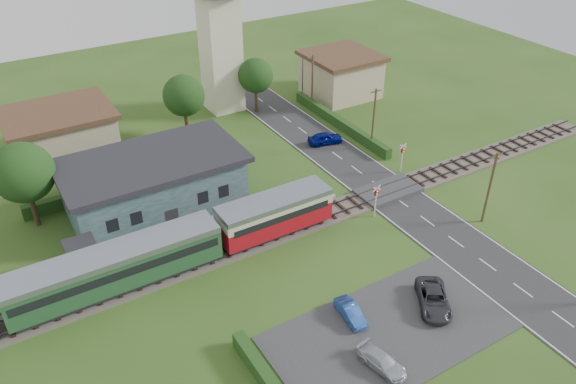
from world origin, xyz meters
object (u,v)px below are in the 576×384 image
house_east (341,74)px  station_building (154,184)px  crossing_signal_near (376,197)px  pedestrian_far (89,256)px  church_tower (219,27)px  car_park_blue (351,312)px  crossing_signal_far (403,154)px  equipment_hut (83,256)px  house_west (62,135)px  car_park_dark (434,299)px  car_park_silver (382,362)px  train (73,282)px  car_on_road (325,138)px  pedestrian_near (249,207)px

house_east → station_building: bearing=-156.6°
crossing_signal_near → pedestrian_far: (-23.89, 5.94, -0.87)m
crossing_signal_near → church_tower: bearing=92.8°
car_park_blue → house_east: bearing=61.5°
crossing_signal_far → church_tower: bearing=110.0°
equipment_hut → house_west: size_ratio=0.24×
equipment_hut → crossing_signal_near: size_ratio=0.78×
car_park_blue → car_park_dark: (5.92, -2.15, 0.11)m
car_park_silver → car_park_dark: (6.82, 2.48, 0.12)m
train → car_park_dark: 26.21m
house_west → pedestrian_far: size_ratio=6.60×
house_east → car_on_road: size_ratio=2.28×
car_park_dark → house_east: bearing=97.2°
house_west → house_east: same height
equipment_hut → crossing_signal_far: (31.60, -0.81, 0.39)m
car_park_silver → pedestrian_far: 23.92m
car_park_dark → car_park_blue: bearing=-167.2°
train → house_west: bearing=79.1°
station_building → house_west: size_ratio=1.48×
crossing_signal_near → car_park_blue: size_ratio=1.03×
car_park_silver → pedestrian_far: pedestrian_far is taller
car_park_dark → car_park_silver: bearing=-127.2°
crossing_signal_far → car_park_blue: 21.70m
equipment_hut → car_park_blue: 21.03m
crossing_signal_near → car_park_blue: crossing_signal_near is taller
car_on_road → equipment_hut: bearing=119.7°
house_east → car_on_road: bearing=-132.2°
equipment_hut → pedestrian_far: (0.51, 0.34, -0.48)m
house_west → station_building: bearing=-70.4°
station_building → crossing_signal_far: station_building is taller
church_tower → crossing_signal_far: bearing=-70.0°
pedestrian_far → station_building: bearing=-29.3°
equipment_hut → car_on_road: size_ratio=0.66×
station_building → crossing_signal_near: (16.40, -11.40, -0.55)m
train → church_tower: size_ratio=2.45×
church_tower → crossing_signal_near: (1.40, -28.41, -8.08)m
station_building → car_park_blue: station_building is taller
station_building → car_on_road: bearing=6.9°
house_west → pedestrian_far: 19.68m
crossing_signal_near → car_park_dark: crossing_signal_near is taller
station_building → crossing_signal_near: bearing=-34.8°
car_park_blue → house_west: bearing=115.2°
crossing_signal_near → pedestrian_far: bearing=166.0°
house_west → crossing_signal_far: size_ratio=3.30×
car_park_blue → pedestrian_far: pedestrian_far is taller
train → house_west: 23.43m
pedestrian_near → house_west: bearing=-37.2°
train → car_on_road: (29.84, 11.46, -1.47)m
church_tower → crossing_signal_near: 29.57m
crossing_signal_far → car_park_blue: bearing=-140.1°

